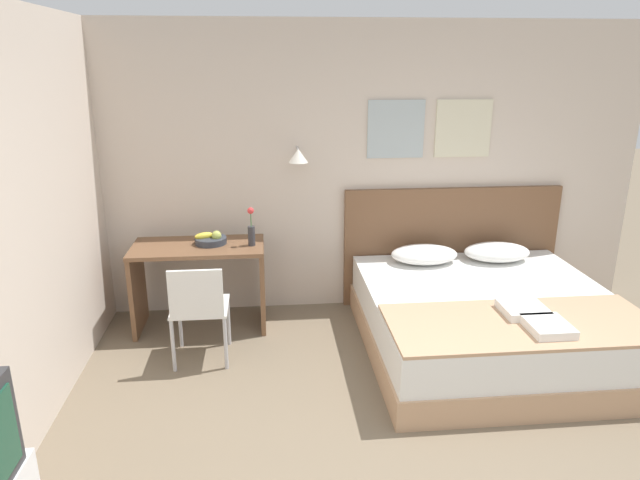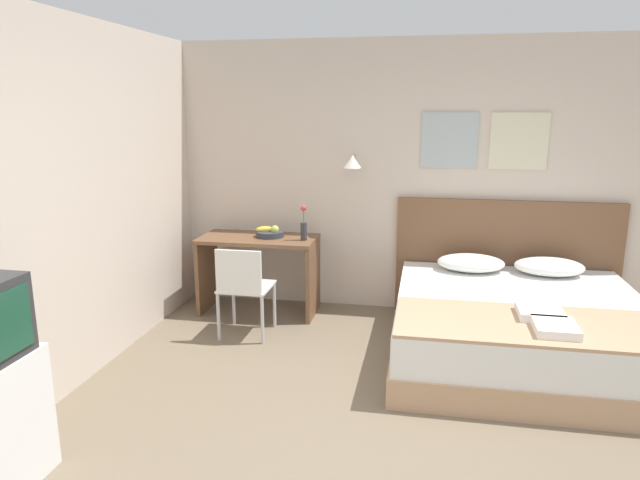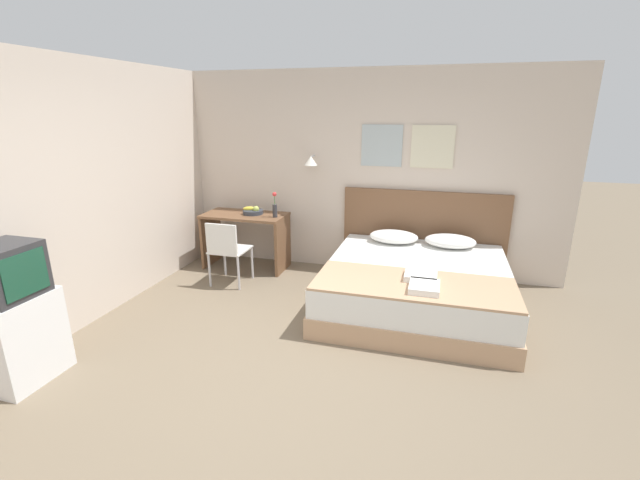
# 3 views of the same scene
# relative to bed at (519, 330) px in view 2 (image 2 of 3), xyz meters

# --- Properties ---
(ground_plane) EXTENTS (24.00, 24.00, 0.00)m
(ground_plane) POSITION_rel_bed_xyz_m (-0.94, -1.67, -0.26)
(ground_plane) COLOR #756651
(wall_back) EXTENTS (5.40, 0.31, 2.65)m
(wall_back) POSITION_rel_bed_xyz_m (-0.93, 1.10, 1.08)
(wall_back) COLOR beige
(wall_back) RESTS_ON ground_plane
(bed) EXTENTS (1.98, 2.02, 0.52)m
(bed) POSITION_rel_bed_xyz_m (0.00, 0.00, 0.00)
(bed) COLOR tan
(bed) RESTS_ON ground_plane
(headboard) EXTENTS (2.10, 0.06, 1.15)m
(headboard) POSITION_rel_bed_xyz_m (-0.00, 1.04, 0.32)
(headboard) COLOR brown
(headboard) RESTS_ON ground_plane
(pillow_left) EXTENTS (0.61, 0.41, 0.16)m
(pillow_left) POSITION_rel_bed_xyz_m (-0.35, 0.76, 0.34)
(pillow_left) COLOR white
(pillow_left) RESTS_ON bed
(pillow_right) EXTENTS (0.61, 0.41, 0.16)m
(pillow_right) POSITION_rel_bed_xyz_m (0.35, 0.76, 0.34)
(pillow_right) COLOR white
(pillow_right) RESTS_ON bed
(throw_blanket) EXTENTS (1.92, 0.81, 0.02)m
(throw_blanket) POSITION_rel_bed_xyz_m (-0.00, -0.59, 0.27)
(throw_blanket) COLOR tan
(throw_blanket) RESTS_ON bed
(folded_towel_near_foot) EXTENTS (0.31, 0.31, 0.06)m
(folded_towel_near_foot) POSITION_rel_bed_xyz_m (0.06, -0.44, 0.31)
(folded_towel_near_foot) COLOR white
(folded_towel_near_foot) RESTS_ON throw_blanket
(folded_towel_mid_bed) EXTENTS (0.28, 0.32, 0.06)m
(folded_towel_mid_bed) POSITION_rel_bed_xyz_m (0.11, -0.73, 0.31)
(folded_towel_mid_bed) COLOR white
(folded_towel_mid_bed) RESTS_ON throw_blanket
(desk) EXTENTS (1.14, 0.58, 0.77)m
(desk) POSITION_rel_bed_xyz_m (-2.38, 0.70, 0.27)
(desk) COLOR brown
(desk) RESTS_ON ground_plane
(desk_chair) EXTENTS (0.44, 0.44, 0.83)m
(desk_chair) POSITION_rel_bed_xyz_m (-2.32, 0.02, 0.24)
(desk_chair) COLOR white
(desk_chair) RESTS_ON ground_plane
(fruit_bowl) EXTENTS (0.28, 0.27, 0.12)m
(fruit_bowl) POSITION_rel_bed_xyz_m (-2.27, 0.73, 0.55)
(fruit_bowl) COLOR #333842
(fruit_bowl) RESTS_ON desk
(flower_vase) EXTENTS (0.06, 0.06, 0.34)m
(flower_vase) POSITION_rel_bed_xyz_m (-1.91, 0.65, 0.65)
(flower_vase) COLOR #333338
(flower_vase) RESTS_ON desk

